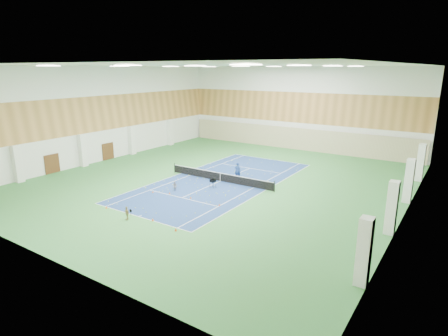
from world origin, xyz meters
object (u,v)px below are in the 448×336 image
(tennis_net, at_px, (220,176))
(ball_cart, at_px, (213,183))
(child_apron, at_px, (127,213))
(coach, at_px, (238,171))
(child_court, at_px, (175,186))

(tennis_net, relative_size, ball_cart, 14.47)
(child_apron, bearing_deg, coach, 100.24)
(tennis_net, distance_m, ball_cart, 2.34)
(ball_cart, bearing_deg, child_court, -127.69)
(child_court, bearing_deg, child_apron, -84.24)
(child_apron, bearing_deg, ball_cart, 100.93)
(child_apron, height_order, ball_cart, child_apron)
(tennis_net, height_order, coach, coach)
(tennis_net, xyz_separation_m, coach, (1.15, 1.64, 0.41))
(coach, relative_size, ball_cart, 2.16)
(coach, relative_size, child_apron, 1.72)
(tennis_net, distance_m, child_court, 5.55)
(child_apron, bearing_deg, tennis_net, 104.62)
(child_apron, relative_size, ball_cart, 1.26)
(coach, bearing_deg, child_apron, 68.57)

